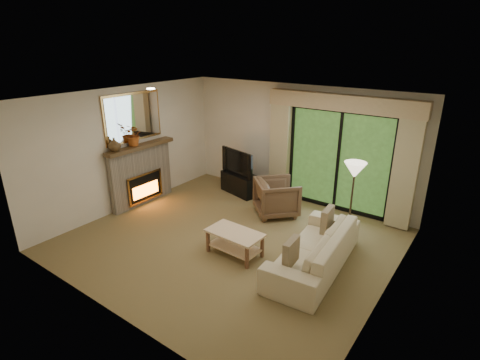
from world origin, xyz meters
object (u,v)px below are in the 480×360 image
Objects in this scene: sofa at (314,248)px; coffee_table at (235,243)px; media_console at (240,183)px; armchair at (277,197)px.

coffee_table is (-1.25, -0.46, -0.11)m from sofa.
coffee_table is at bearing -42.17° from media_console.
sofa is at bearing -178.68° from armchair.
media_console is 0.43× the size of sofa.
armchair is at bearing -6.90° from media_console.
coffee_table is at bearing 140.75° from armchair.
armchair is 1.82m from coffee_table.
sofa is 2.36× the size of coffee_table.
armchair is at bearing 99.47° from coffee_table.
media_console reaches higher than coffee_table.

